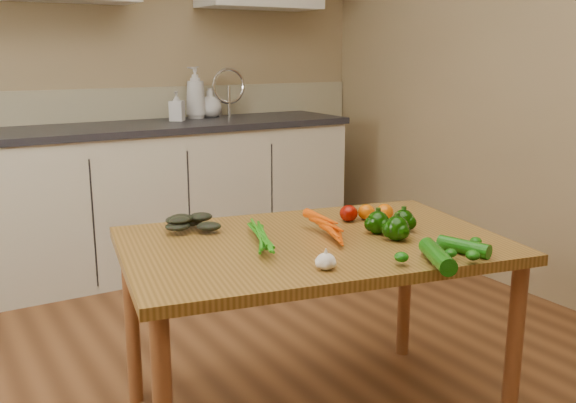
# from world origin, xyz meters

# --- Properties ---
(room) EXTENTS (4.04, 5.04, 2.64)m
(room) POSITION_xyz_m (0.00, 0.17, 1.25)
(room) COLOR brown
(room) RESTS_ON ground
(counter_run) EXTENTS (2.84, 0.64, 1.14)m
(counter_run) POSITION_xyz_m (0.21, 2.19, 0.46)
(counter_run) COLOR beige
(counter_run) RESTS_ON ground
(table) EXTENTS (1.42, 1.05, 0.69)m
(table) POSITION_xyz_m (0.26, 0.22, 0.61)
(table) COLOR olive
(table) RESTS_ON ground
(soap_bottle_a) EXTENTS (0.17, 0.17, 0.33)m
(soap_bottle_a) POSITION_xyz_m (0.73, 2.34, 1.07)
(soap_bottle_a) COLOR silver
(soap_bottle_a) RESTS_ON counter_run
(soap_bottle_b) EXTENTS (0.12, 0.12, 0.18)m
(soap_bottle_b) POSITION_xyz_m (0.57, 2.26, 0.99)
(soap_bottle_b) COLOR silver
(soap_bottle_b) RESTS_ON counter_run
(soap_bottle_c) EXTENTS (0.21, 0.21, 0.19)m
(soap_bottle_c) POSITION_xyz_m (0.84, 2.36, 1.00)
(soap_bottle_c) COLOR silver
(soap_bottle_c) RESTS_ON counter_run
(carrot_bunch) EXTENTS (0.27, 0.23, 0.06)m
(carrot_bunch) POSITION_xyz_m (0.24, 0.23, 0.72)
(carrot_bunch) COLOR #E54D05
(carrot_bunch) RESTS_ON table
(leafy_greens) EXTENTS (0.18, 0.17, 0.09)m
(leafy_greens) POSITION_xyz_m (-0.06, 0.54, 0.74)
(leafy_greens) COLOR black
(leafy_greens) RESTS_ON table
(garlic_bulb) EXTENTS (0.06, 0.06, 0.05)m
(garlic_bulb) POSITION_xyz_m (0.12, -0.06, 0.72)
(garlic_bulb) COLOR silver
(garlic_bulb) RESTS_ON table
(pepper_a) EXTENTS (0.08, 0.08, 0.08)m
(pepper_a) POSITION_xyz_m (0.50, 0.17, 0.73)
(pepper_a) COLOR black
(pepper_a) RESTS_ON table
(pepper_b) EXTENTS (0.08, 0.08, 0.08)m
(pepper_b) POSITION_xyz_m (0.60, 0.15, 0.73)
(pepper_b) COLOR black
(pepper_b) RESTS_ON table
(pepper_c) EXTENTS (0.08, 0.08, 0.08)m
(pepper_c) POSITION_xyz_m (0.50, 0.07, 0.73)
(pepper_c) COLOR black
(pepper_c) RESTS_ON table
(tomato_a) EXTENTS (0.07, 0.07, 0.06)m
(tomato_a) POSITION_xyz_m (0.51, 0.36, 0.72)
(tomato_a) COLOR #7E0A02
(tomato_a) RESTS_ON table
(tomato_b) EXTENTS (0.07, 0.07, 0.06)m
(tomato_b) POSITION_xyz_m (0.59, 0.35, 0.72)
(tomato_b) COLOR #CF5805
(tomato_b) RESTS_ON table
(tomato_c) EXTENTS (0.07, 0.07, 0.06)m
(tomato_c) POSITION_xyz_m (0.65, 0.31, 0.72)
(tomato_c) COLOR #CF5805
(tomato_c) RESTS_ON table
(zucchini_a) EXTENTS (0.10, 0.18, 0.05)m
(zucchini_a) POSITION_xyz_m (0.59, -0.16, 0.71)
(zucchini_a) COLOR #0D4D08
(zucchini_a) RESTS_ON table
(zucchini_b) EXTENTS (0.15, 0.22, 0.06)m
(zucchini_b) POSITION_xyz_m (0.44, -0.19, 0.72)
(zucchini_b) COLOR #0D4D08
(zucchini_b) RESTS_ON table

